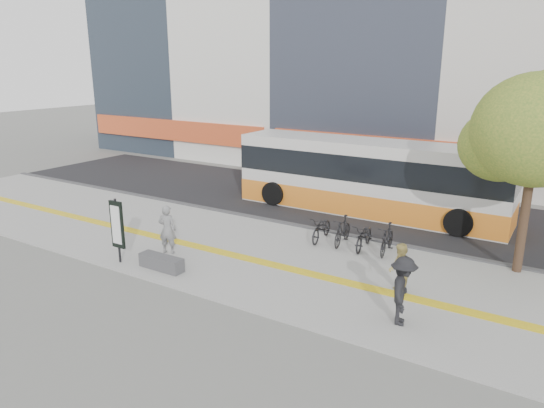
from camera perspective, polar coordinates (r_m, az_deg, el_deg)
The scene contains 13 objects.
ground at distance 15.99m, azimuth -2.66°, elevation -8.20°, with size 120.00×120.00×0.00m, color slate.
sidewalk at distance 17.13m, azimuth 0.19°, elevation -6.35°, with size 40.00×7.00×0.08m, color gray.
tactile_strip at distance 16.72m, azimuth -0.71°, elevation -6.76°, with size 40.00×0.45×0.01m, color yellow.
street at distance 23.50m, azimuth 9.83°, elevation -0.40°, with size 40.00×8.00×0.06m, color black.
curb at distance 19.99m, azimuth 5.47°, elevation -3.02°, with size 40.00×0.25×0.14m, color #3D3D40.
bench at distance 16.57m, azimuth -12.55°, elevation -6.56°, with size 1.60×0.45×0.45m, color #3D3D40.
signboard at distance 17.13m, azimuth -17.33°, elevation -2.37°, with size 0.55×0.10×2.20m.
street_tree at distance 16.98m, azimuth 28.00°, elevation 7.26°, with size 4.40×3.80×6.31m.
bus at distance 22.45m, azimuth 11.02°, elevation 2.81°, with size 11.99×2.84×3.19m.
bicycle_row at distance 18.27m, azimuth 9.19°, elevation -3.33°, with size 3.27×1.85×1.05m.
seated_woman at distance 17.66m, azimuth -11.90°, elevation -2.87°, with size 0.63×0.42×1.74m, color black.
pedestrian_tan at distance 14.74m, azimuth 14.45°, elevation -7.28°, with size 0.74×0.58×1.53m, color tan.
pedestrian_dark at distance 13.13m, azimuth 14.74°, elevation -9.60°, with size 1.17×0.67×1.81m, color black.
Camera 1 is at (8.32, -12.00, 6.51)m, focal length 32.86 mm.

